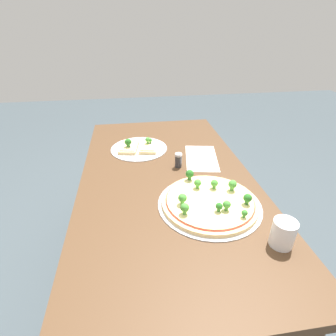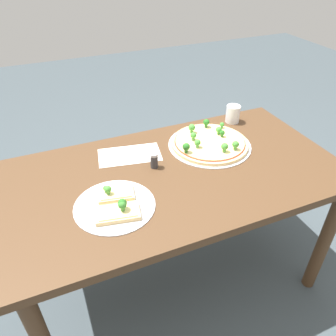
# 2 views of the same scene
# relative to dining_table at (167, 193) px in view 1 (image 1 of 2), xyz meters

# --- Properties ---
(ground_plane) EXTENTS (8.00, 8.00, 0.00)m
(ground_plane) POSITION_rel_dining_table_xyz_m (0.00, 0.00, -0.61)
(ground_plane) COLOR #3D474C
(dining_table) EXTENTS (1.38, 0.74, 0.70)m
(dining_table) POSITION_rel_dining_table_xyz_m (0.00, 0.00, 0.00)
(dining_table) COLOR #4C331E
(dining_table) RESTS_ON ground_plane
(pizza_tray_whole) EXTENTS (0.38, 0.38, 0.07)m
(pizza_tray_whole) POSITION_rel_dining_table_xyz_m (0.22, 0.13, 0.10)
(pizza_tray_whole) COLOR silver
(pizza_tray_whole) RESTS_ON dining_table
(pizza_tray_slice) EXTENTS (0.29, 0.29, 0.07)m
(pizza_tray_slice) POSITION_rel_dining_table_xyz_m (-0.29, -0.11, 0.10)
(pizza_tray_slice) COLOR silver
(pizza_tray_slice) RESTS_ON dining_table
(drinking_cup) EXTENTS (0.07, 0.07, 0.09)m
(drinking_cup) POSITION_rel_dining_table_xyz_m (0.45, 0.29, 0.13)
(drinking_cup) COLOR white
(drinking_cup) RESTS_ON dining_table
(condiment_shaker) EXTENTS (0.03, 0.03, 0.07)m
(condiment_shaker) POSITION_rel_dining_table_xyz_m (-0.07, 0.06, 0.12)
(condiment_shaker) COLOR #333338
(condiment_shaker) RESTS_ON dining_table
(paper_menu) EXTENTS (0.30, 0.20, 0.00)m
(paper_menu) POSITION_rel_dining_table_xyz_m (-0.14, 0.19, 0.09)
(paper_menu) COLOR white
(paper_menu) RESTS_ON dining_table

